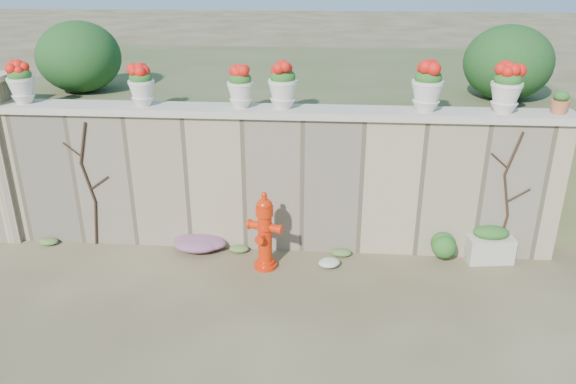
# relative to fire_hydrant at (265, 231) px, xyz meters

# --- Properties ---
(ground) EXTENTS (80.00, 80.00, 0.00)m
(ground) POSITION_rel_fire_hydrant_xyz_m (0.07, -1.10, -0.57)
(ground) COLOR #4B3E25
(ground) RESTS_ON ground
(stone_wall) EXTENTS (8.00, 0.40, 2.00)m
(stone_wall) POSITION_rel_fire_hydrant_xyz_m (0.07, 0.70, 0.43)
(stone_wall) COLOR #9D8969
(stone_wall) RESTS_ON ground
(wall_cap) EXTENTS (8.10, 0.52, 0.10)m
(wall_cap) POSITION_rel_fire_hydrant_xyz_m (0.07, 0.70, 1.48)
(wall_cap) COLOR beige
(wall_cap) RESTS_ON stone_wall
(raised_fill) EXTENTS (9.00, 6.00, 2.00)m
(raised_fill) POSITION_rel_fire_hydrant_xyz_m (0.07, 3.90, 0.43)
(raised_fill) COLOR #384C23
(raised_fill) RESTS_ON ground
(back_shrub_left) EXTENTS (1.30, 1.30, 1.10)m
(back_shrub_left) POSITION_rel_fire_hydrant_xyz_m (-3.13, 1.90, 1.98)
(back_shrub_left) COLOR #143814
(back_shrub_left) RESTS_ON raised_fill
(back_shrub_right) EXTENTS (1.30, 1.30, 1.10)m
(back_shrub_right) POSITION_rel_fire_hydrant_xyz_m (3.47, 1.90, 1.98)
(back_shrub_right) COLOR #143814
(back_shrub_right) RESTS_ON raised_fill
(vine_left) EXTENTS (0.60, 0.04, 1.91)m
(vine_left) POSITION_rel_fire_hydrant_xyz_m (-2.61, 0.48, 0.42)
(vine_left) COLOR black
(vine_left) RESTS_ON ground
(vine_right) EXTENTS (0.60, 0.04, 1.91)m
(vine_right) POSITION_rel_fire_hydrant_xyz_m (3.29, 0.48, 0.42)
(vine_right) COLOR black
(vine_right) RESTS_ON ground
(fire_hydrant) EXTENTS (0.49, 0.35, 1.13)m
(fire_hydrant) POSITION_rel_fire_hydrant_xyz_m (0.00, 0.00, 0.00)
(fire_hydrant) COLOR red
(fire_hydrant) RESTS_ON ground
(planter_box) EXTENTS (0.68, 0.45, 0.53)m
(planter_box) POSITION_rel_fire_hydrant_xyz_m (3.15, 0.45, -0.32)
(planter_box) COLOR beige
(planter_box) RESTS_ON ground
(green_shrub) EXTENTS (0.58, 0.52, 0.55)m
(green_shrub) POSITION_rel_fire_hydrant_xyz_m (2.48, 0.38, -0.29)
(green_shrub) COLOR #1E5119
(green_shrub) RESTS_ON ground
(magenta_clump) EXTENTS (0.98, 0.65, 0.26)m
(magenta_clump) POSITION_rel_fire_hydrant_xyz_m (-1.11, 0.43, -0.44)
(magenta_clump) COLOR #AE229B
(magenta_clump) RESTS_ON ground
(white_flowers) EXTENTS (0.44, 0.35, 0.16)m
(white_flowers) POSITION_rel_fire_hydrant_xyz_m (0.86, 0.03, -0.49)
(white_flowers) COLOR white
(white_flowers) RESTS_ON ground
(urn_pot_0) EXTENTS (0.37, 0.37, 0.58)m
(urn_pot_0) POSITION_rel_fire_hydrant_xyz_m (-3.48, 0.70, 1.82)
(urn_pot_0) COLOR beige
(urn_pot_0) RESTS_ON wall_cap
(urn_pot_1) EXTENTS (0.36, 0.36, 0.56)m
(urn_pot_1) POSITION_rel_fire_hydrant_xyz_m (-1.76, 0.70, 1.81)
(urn_pot_1) COLOR beige
(urn_pot_1) RESTS_ON wall_cap
(urn_pot_2) EXTENTS (0.36, 0.36, 0.56)m
(urn_pot_2) POSITION_rel_fire_hydrant_xyz_m (-0.39, 0.70, 1.81)
(urn_pot_2) COLOR beige
(urn_pot_2) RESTS_ON wall_cap
(urn_pot_3) EXTENTS (0.40, 0.40, 0.63)m
(urn_pot_3) POSITION_rel_fire_hydrant_xyz_m (0.19, 0.70, 1.84)
(urn_pot_3) COLOR beige
(urn_pot_3) RESTS_ON wall_cap
(urn_pot_4) EXTENTS (0.42, 0.42, 0.66)m
(urn_pot_4) POSITION_rel_fire_hydrant_xyz_m (2.11, 0.70, 1.86)
(urn_pot_4) COLOR beige
(urn_pot_4) RESTS_ON wall_cap
(urn_pot_5) EXTENTS (0.41, 0.41, 0.64)m
(urn_pot_5) POSITION_rel_fire_hydrant_xyz_m (3.13, 0.70, 1.85)
(urn_pot_5) COLOR beige
(urn_pot_5) RESTS_ON wall_cap
(terracotta_pot) EXTENTS (0.24, 0.24, 0.29)m
(terracotta_pot) POSITION_rel_fire_hydrant_xyz_m (3.85, 0.70, 1.67)
(terracotta_pot) COLOR #BA6039
(terracotta_pot) RESTS_ON wall_cap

